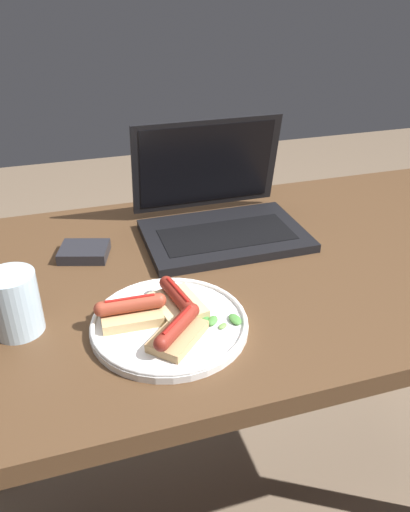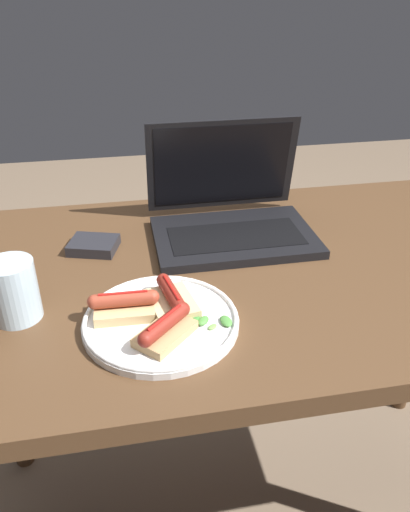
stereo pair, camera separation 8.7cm
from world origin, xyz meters
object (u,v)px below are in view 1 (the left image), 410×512
(plate, at_px, (169,323))
(drinking_glass, at_px, (14,303))
(laptop, at_px, (219,214))
(external_drive, at_px, (84,252))

(plate, xyz_separation_m, drinking_glass, (-0.23, 0.07, 0.04))
(laptop, distance_m, plate, 0.35)
(plate, bearing_deg, external_drive, 111.51)
(laptop, xyz_separation_m, plate, (-0.18, -0.29, -0.03))
(laptop, bearing_deg, plate, -121.77)
(plate, xyz_separation_m, external_drive, (-0.11, 0.27, 0.00))
(laptop, xyz_separation_m, drinking_glass, (-0.41, -0.23, 0.01))
(laptop, bearing_deg, drinking_glass, -150.86)
(drinking_glass, relative_size, external_drive, 0.93)
(laptop, height_order, plate, laptop)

